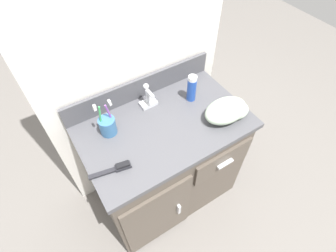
% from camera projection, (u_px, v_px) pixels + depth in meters
% --- Properties ---
extents(ground_plane, '(6.00, 6.00, 0.00)m').
position_uv_depth(ground_plane, '(166.00, 190.00, 1.90)').
color(ground_plane, slate).
extents(wall_back, '(1.05, 0.08, 2.20)m').
position_uv_depth(wall_back, '(129.00, 32.00, 1.22)').
color(wall_back, silver).
rests_on(wall_back, ground_plane).
extents(vanity, '(0.87, 0.54, 0.74)m').
position_uv_depth(vanity, '(166.00, 162.00, 1.60)').
color(vanity, brown).
rests_on(vanity, ground_plane).
extents(backsplash, '(0.87, 0.02, 0.12)m').
position_uv_depth(backsplash, '(141.00, 88.00, 1.42)').
color(backsplash, '#4C4C51').
rests_on(backsplash, vanity).
extents(sink_faucet, '(0.09, 0.09, 0.14)m').
position_uv_depth(sink_faucet, '(148.00, 98.00, 1.38)').
color(sink_faucet, silver).
rests_on(sink_faucet, vanity).
extents(toothbrush_cup, '(0.09, 0.08, 0.20)m').
position_uv_depth(toothbrush_cup, '(108.00, 125.00, 1.26)').
color(toothbrush_cup, teal).
rests_on(toothbrush_cup, vanity).
extents(shaving_cream_can, '(0.05, 0.05, 0.16)m').
position_uv_depth(shaving_cream_can, '(192.00, 88.00, 1.39)').
color(shaving_cream_can, '#234CB2').
rests_on(shaving_cream_can, vanity).
extents(hairbrush, '(0.19, 0.06, 0.03)m').
position_uv_depth(hairbrush, '(116.00, 168.00, 1.16)').
color(hairbrush, '#232328').
rests_on(hairbrush, vanity).
extents(hand_towel, '(0.25, 0.16, 0.09)m').
position_uv_depth(hand_towel, '(228.00, 110.00, 1.34)').
color(hand_towel, '#A8BCA3').
rests_on(hand_towel, vanity).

